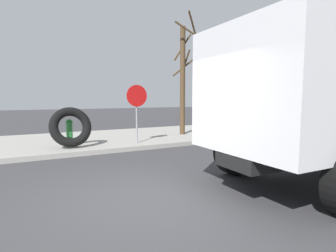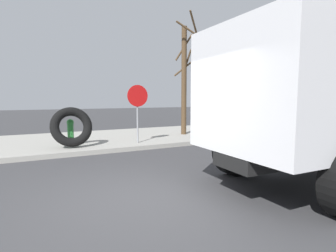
{
  "view_description": "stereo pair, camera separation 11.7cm",
  "coord_description": "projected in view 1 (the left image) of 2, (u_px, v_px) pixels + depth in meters",
  "views": [
    {
      "loc": [
        -1.67,
        -4.24,
        1.75
      ],
      "look_at": [
        2.04,
        2.62,
        0.94
      ],
      "focal_mm": 28.76,
      "sensor_mm": 36.0,
      "label": 1
    },
    {
      "loc": [
        -1.56,
        -4.29,
        1.75
      ],
      "look_at": [
        2.04,
        2.62,
        0.94
      ],
      "focal_mm": 28.76,
      "sensor_mm": 36.0,
      "label": 2
    }
  ],
  "objects": [
    {
      "name": "fire_hydrant",
      "position": [
        70.0,
        131.0,
        9.04
      ],
      "size": [
        0.23,
        0.52,
        0.89
      ],
      "color": "#2D8438",
      "rests_on": "sidewalk_curb"
    },
    {
      "name": "loose_tire",
      "position": [
        71.0,
        127.0,
        8.65
      ],
      "size": [
        1.33,
        0.72,
        1.34
      ],
      "primitive_type": "torus",
      "rotation": [
        1.25,
        0.0,
        0.02
      ],
      "color": "black",
      "rests_on": "sidewalk_curb"
    },
    {
      "name": "stop_sign",
      "position": [
        137.0,
        103.0,
        9.48
      ],
      "size": [
        0.76,
        0.08,
        2.06
      ],
      "color": "gray",
      "rests_on": "sidewalk_curb"
    },
    {
      "name": "ground_plane",
      "position": [
        137.0,
        199.0,
        4.68
      ],
      "size": [
        80.0,
        80.0,
        0.0
      ],
      "primitive_type": "plane",
      "color": "#38383A"
    },
    {
      "name": "bare_tree",
      "position": [
        183.0,
        76.0,
        11.69
      ],
      "size": [
        1.38,
        1.45,
        5.12
      ],
      "color": "#4C3823",
      "rests_on": "sidewalk_curb"
    },
    {
      "name": "sidewalk_curb",
      "position": [
        74.0,
        142.0,
        10.36
      ],
      "size": [
        36.0,
        5.0,
        0.15
      ],
      "primitive_type": "cube",
      "color": "#99968E",
      "rests_on": "ground"
    }
  ]
}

